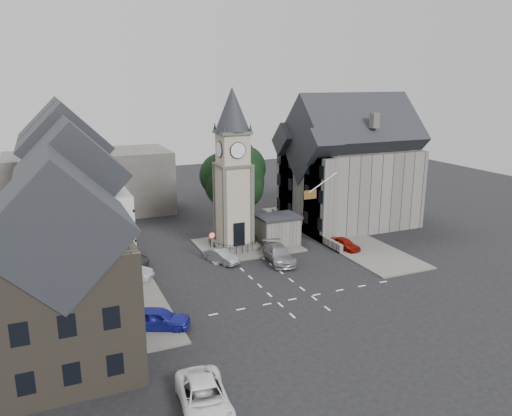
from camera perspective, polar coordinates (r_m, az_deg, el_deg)
name	(u,v)px	position (r m, az deg, el deg)	size (l,w,h in m)	color
ground	(266,275)	(44.89, 1.14, -7.64)	(120.00, 120.00, 0.00)	black
pavement_west	(112,272)	(47.17, -16.08, -7.02)	(6.00, 30.00, 0.14)	#595651
pavement_east	(333,233)	(56.92, 8.82, -2.88)	(6.00, 26.00, 0.14)	#595651
central_island	(247,245)	(52.29, -1.01, -4.27)	(10.00, 8.00, 0.16)	#595651
road_markings	(295,299)	(40.36, 4.43, -10.32)	(20.00, 8.00, 0.01)	silver
clock_tower	(233,170)	(49.73, -2.65, 4.31)	(4.86, 4.86, 16.25)	#4C4944
stone_shelter	(278,229)	(52.70, 2.52, -2.46)	(4.30, 3.30, 3.08)	#64605C
town_tree	(234,172)	(55.24, -2.54, 4.13)	(7.20, 7.20, 10.80)	black
warning_sign_post	(212,240)	(47.85, -5.06, -3.68)	(0.70, 0.19, 2.85)	black
terrace_pink	(64,183)	(54.81, -21.09, 2.66)	(8.10, 7.60, 12.80)	#D08F90
terrace_cream	(69,200)	(46.98, -20.59, 0.86)	(8.10, 7.60, 12.80)	beige
terrace_tudor	(76,229)	(39.33, -19.85, -2.22)	(8.10, 7.60, 12.00)	silver
building_sw_stone	(62,287)	(31.04, -21.29, -8.45)	(8.60, 7.60, 10.40)	#474035
backdrop_west	(90,183)	(67.26, -18.44, 2.70)	(20.00, 10.00, 8.00)	#4C4944
east_building	(348,172)	(59.81, 10.45, 4.01)	(14.40, 11.40, 12.60)	#64605C
east_boundary_wall	(303,228)	(57.08, 5.39, -2.32)	(0.40, 16.00, 0.90)	#64605C
flagpole	(323,182)	(49.86, 7.66, 2.91)	(3.68, 0.10, 2.74)	white
car_west_blue	(158,319)	(36.22, -11.14, -12.29)	(1.81, 4.49, 1.53)	#1B2195
car_west_silver	(127,271)	(45.18, -14.53, -6.97)	(1.56, 4.47, 1.47)	#B4B6BC
car_west_grey	(122,260)	(47.99, -15.11, -5.76)	(2.34, 5.08, 1.41)	#2F2F31
car_island_silver	(222,256)	(47.66, -3.95, -5.52)	(1.31, 3.77, 1.24)	#94989C
car_island_east	(279,254)	(47.74, 2.62, -5.28)	(2.16, 5.31, 1.54)	#97989E
car_east_red	(344,244)	(51.82, 10.06, -4.05)	(1.46, 3.63, 1.24)	maroon
van_sw_white	(204,398)	(28.06, -5.93, -20.79)	(2.50, 5.43, 1.51)	white
pedestrian	(315,228)	(55.82, 6.72, -2.30)	(0.63, 0.41, 1.73)	#AD9A8F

